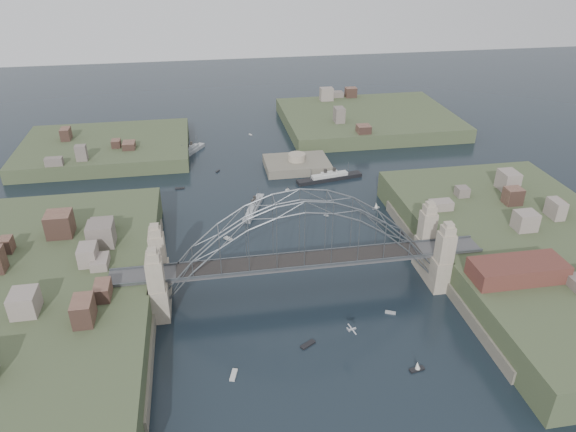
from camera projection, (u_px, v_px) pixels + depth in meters
The scene contains 26 objects.
ground at pixel (301, 290), 123.10m from camera, with size 500.00×500.00×0.00m, color black.
bridge at pixel (302, 245), 117.22m from camera, with size 84.00×13.80×24.60m.
shore_west at pixel (38, 310), 113.65m from camera, with size 50.50×90.00×12.00m.
shore_east at pixel (530, 260), 130.67m from camera, with size 50.50×90.00×12.00m.
headland_nw at pixel (107, 153), 196.98m from camera, with size 60.00×45.00×9.00m, color #3B482A.
headland_ne at pixel (367, 124), 225.44m from camera, with size 70.00×55.00×9.50m, color #3B482A.
fort_island at pixel (297, 169), 185.68m from camera, with size 22.00×16.00×9.40m.
wharf_shed at pixel (518, 270), 112.74m from camera, with size 20.00×8.00×4.00m, color #592D26.
finger_pier at pixel (523, 352), 104.31m from camera, with size 4.00×22.00×1.40m, color #434346.
naval_cruiser_near at pixel (254, 207), 158.03m from camera, with size 8.27×16.97×5.18m.
naval_cruiser_far at pixel (190, 151), 197.10m from camera, with size 11.03×15.82×5.79m.
ocean_liner at pixel (329, 178), 176.57m from camera, with size 22.83×7.20×5.56m.
aeroplane at pixel (351, 329), 103.43m from camera, with size 1.88×3.39×0.49m.
small_boat_a at pixel (228, 239), 143.05m from camera, with size 2.70×2.56×1.43m.
small_boat_b at pixel (326, 215), 154.98m from camera, with size 1.40×1.67×0.45m.
small_boat_c at pixel (308, 345), 106.90m from camera, with size 3.43×2.70×0.45m.
small_boat_d at pixel (376, 206), 158.56m from camera, with size 2.40×1.65×2.38m.
small_boat_e at pixel (180, 188), 170.90m from camera, with size 3.01×1.06×0.45m.
small_boat_f at pixel (287, 190), 169.42m from camera, with size 1.68×1.45×1.43m.
small_boat_g at pixel (417, 367), 100.60m from camera, with size 3.09×1.48×2.38m.
small_boat_h at pixel (218, 171), 182.96m from camera, with size 1.55×1.93×0.45m.
small_boat_i at pixel (402, 233), 145.82m from camera, with size 1.26×2.22×0.45m.
small_boat_j at pixel (234, 375), 99.64m from camera, with size 1.81×3.15×0.45m.
small_boat_k at pixel (250, 135), 215.24m from camera, with size 1.32×1.68×0.45m.
small_boat_l at pixel (138, 234), 145.64m from camera, with size 2.25×1.91×0.45m.
small_boat_m at pixel (390, 313), 115.78m from camera, with size 2.39×1.65×0.45m.
Camera 1 is at (-19.89, -97.99, 73.91)m, focal length 33.20 mm.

